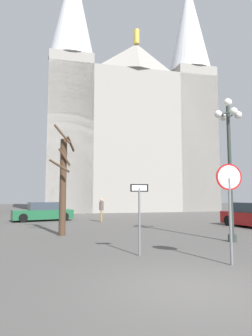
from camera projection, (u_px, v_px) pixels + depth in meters
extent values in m
plane|color=#514F4C|center=(188.00, 289.00, 5.97)|extent=(120.00, 120.00, 0.00)
cube|color=gray|center=(126.00, 148.00, 39.07)|extent=(21.55, 15.19, 16.98)
pyramid|color=gray|center=(137.00, 58.00, 34.40)|extent=(7.33, 2.55, 3.50)
cylinder|color=gold|center=(137.00, 37.00, 34.65)|extent=(0.70, 0.70, 1.80)
cube|color=gray|center=(70.00, 135.00, 33.24)|extent=(5.40, 5.40, 18.18)
cone|color=silver|center=(73.00, 10.00, 34.73)|extent=(5.53, 5.53, 13.15)
cube|color=gray|center=(192.00, 140.00, 36.65)|extent=(5.40, 5.40, 18.18)
cone|color=silver|center=(189.00, 26.00, 38.15)|extent=(5.53, 5.53, 13.15)
cylinder|color=slate|center=(230.00, 221.00, 8.07)|extent=(0.08, 0.08, 2.46)
cylinder|color=red|center=(229.00, 177.00, 8.19)|extent=(0.77, 0.07, 0.77)
cylinder|color=white|center=(229.00, 177.00, 8.17)|extent=(0.68, 0.03, 0.68)
cylinder|color=slate|center=(139.00, 221.00, 9.31)|extent=(0.07, 0.07, 2.21)
cube|color=black|center=(139.00, 188.00, 9.41)|extent=(0.61, 0.04, 0.25)
cube|color=white|center=(139.00, 188.00, 9.40)|extent=(0.51, 0.02, 0.18)
cylinder|color=#2D3833|center=(230.00, 173.00, 12.23)|extent=(0.16, 0.16, 5.89)
cylinder|color=#2D3833|center=(232.00, 238.00, 11.96)|extent=(0.36, 0.36, 0.30)
sphere|color=white|center=(228.00, 103.00, 12.53)|extent=(0.37, 0.37, 0.37)
sphere|color=white|center=(238.00, 115.00, 12.54)|extent=(0.33, 0.33, 0.33)
cylinder|color=#2D3833|center=(233.00, 115.00, 12.51)|extent=(0.05, 0.47, 0.05)
sphere|color=white|center=(223.00, 117.00, 12.94)|extent=(0.33, 0.33, 0.33)
cylinder|color=#2D3833|center=(225.00, 116.00, 12.71)|extent=(0.47, 0.05, 0.05)
sphere|color=white|center=(218.00, 114.00, 12.41)|extent=(0.33, 0.33, 0.33)
cylinder|color=#2D3833|center=(223.00, 114.00, 12.44)|extent=(0.05, 0.47, 0.05)
sphere|color=white|center=(234.00, 111.00, 12.01)|extent=(0.33, 0.33, 0.33)
cylinder|color=#2D3833|center=(231.00, 113.00, 12.24)|extent=(0.47, 0.05, 0.05)
cylinder|color=#473323|center=(63.00, 187.00, 14.05)|extent=(0.33, 0.33, 4.79)
cylinder|color=#473323|center=(62.00, 134.00, 13.91)|extent=(0.86, 0.25, 1.00)
cylinder|color=#473323|center=(65.00, 157.00, 13.93)|extent=(0.65, 0.28, 0.88)
cylinder|color=#473323|center=(71.00, 144.00, 14.17)|extent=(0.41, 0.82, 0.69)
cylinder|color=#473323|center=(59.00, 166.00, 13.65)|extent=(1.05, 0.46, 0.69)
cube|color=#1E5B38|center=(43.00, 214.00, 21.78)|extent=(4.78, 3.10, 0.69)
cube|color=#333D47|center=(46.00, 206.00, 21.94)|extent=(2.87, 2.30, 0.59)
cylinder|color=black|center=(23.00, 218.00, 20.37)|extent=(0.68, 0.41, 0.64)
cylinder|color=black|center=(20.00, 216.00, 21.77)|extent=(0.68, 0.41, 0.64)
cylinder|color=black|center=(64.00, 217.00, 21.75)|extent=(0.68, 0.41, 0.64)
cylinder|color=black|center=(59.00, 215.00, 23.15)|extent=(0.68, 0.41, 0.64)
cylinder|color=black|center=(228.00, 221.00, 18.26)|extent=(0.37, 0.67, 0.64)
cylinder|color=black|center=(248.00, 220.00, 18.87)|extent=(0.37, 0.67, 0.64)
cylinder|color=olive|center=(101.00, 216.00, 20.66)|extent=(0.12, 0.12, 0.86)
cylinder|color=olive|center=(101.00, 216.00, 20.82)|extent=(0.12, 0.12, 0.86)
cylinder|color=#594C47|center=(101.00, 206.00, 20.81)|extent=(0.32, 0.32, 0.64)
sphere|color=tan|center=(101.00, 200.00, 20.85)|extent=(0.23, 0.23, 0.23)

